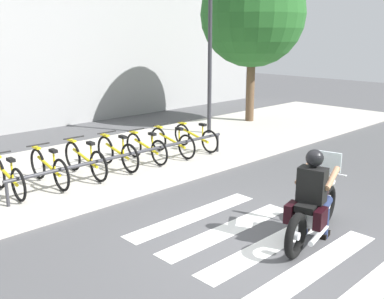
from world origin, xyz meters
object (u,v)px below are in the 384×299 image
motorcycle (314,210)px  tree_near_rack (253,14)px  street_lamp (210,44)px  bicycle_0 (8,177)px  rider (314,189)px  bicycle_1 (49,168)px  bicycle_2 (85,160)px  bicycle_4 (146,148)px  bicycle_3 (117,153)px  bike_rack (132,155)px  bicycle_5 (172,142)px  bicycle_6 (195,137)px

motorcycle → tree_near_rack: (6.27, 6.30, 3.22)m
street_lamp → tree_near_rack: size_ratio=0.85×
motorcycle → street_lamp: (3.84, 5.90, 2.31)m
street_lamp → tree_near_rack: 2.63m
bicycle_0 → tree_near_rack: (9.02, 1.54, 3.19)m
rider → bicycle_1: (-1.86, 4.77, -0.33)m
tree_near_rack → bicycle_2: bearing=-168.2°
bicycle_1 → bicycle_4: (2.44, 0.00, -0.02)m
tree_near_rack → street_lamp: bearing=-170.7°
bicycle_3 → bike_rack: 0.56m
bicycle_4 → bicycle_5: size_ratio=0.94×
bicycle_3 → bicycle_4: bicycle_3 is taller
bicycle_0 → bicycle_1: (0.81, -0.00, 0.01)m
bicycle_3 → tree_near_rack: size_ratio=0.30×
bicycle_1 → bicycle_2: bearing=-0.0°
motorcycle → rider: 0.38m
bicycle_3 → bicycle_4: size_ratio=1.03×
tree_near_rack → rider: bearing=-135.1°
motorcycle → bicycle_6: motorcycle is taller
bicycle_4 → street_lamp: bearing=18.9°
rider → bicycle_3: size_ratio=0.89×
bicycle_1 → bike_rack: bicycle_1 is taller
bicycle_0 → street_lamp: bearing=9.8°
motorcycle → bicycle_5: motorcycle is taller
motorcycle → bicycle_4: motorcycle is taller
rider → bicycle_2: (-1.04, 4.77, -0.33)m
motorcycle → bicycle_6: bearing=65.9°
bicycle_1 → bike_rack: size_ratio=0.30×
bicycle_4 → tree_near_rack: bearing=15.0°
motorcycle → bicycle_3: 4.77m
bicycle_4 → motorcycle: bearing=-96.1°
bicycle_5 → tree_near_rack: 6.09m
bicycle_1 → rider: bearing=-68.8°
bicycle_2 → bicycle_6: (3.25, 0.00, -0.03)m
rider → bicycle_2: size_ratio=0.84×
bicycle_1 → bicycle_6: (4.07, 0.00, -0.02)m
rider → street_lamp: size_ratio=0.31×
bicycle_2 → bicycle_6: 3.25m
bicycle_6 → street_lamp: size_ratio=0.35×
rider → bicycle_4: rider is taller
bicycle_6 → bicycle_3: bearing=-180.0°
bicycle_5 → tree_near_rack: tree_near_rack is taller
bicycle_1 → bicycle_2: (0.81, -0.00, 0.00)m
bicycle_3 → bicycle_6: size_ratio=0.99×
bicycle_5 → tree_near_rack: (4.95, 1.54, 3.20)m
bicycle_4 → street_lamp: 4.20m
motorcycle → bicycle_6: 5.22m
tree_near_rack → bicycle_6: bearing=-159.6°
bicycle_4 → tree_near_rack: size_ratio=0.29×
bicycle_5 → bike_rack: bearing=-161.2°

